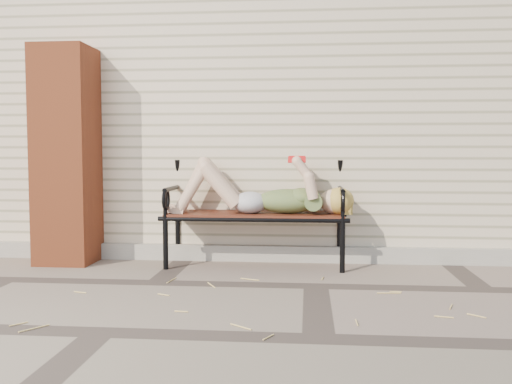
# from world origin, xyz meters

# --- Properties ---
(ground) EXTENTS (80.00, 80.00, 0.00)m
(ground) POSITION_xyz_m (0.00, 0.00, 0.00)
(ground) COLOR #76645A
(ground) RESTS_ON ground
(house_wall) EXTENTS (8.00, 4.00, 3.00)m
(house_wall) POSITION_xyz_m (0.00, 3.00, 1.50)
(house_wall) COLOR beige
(house_wall) RESTS_ON ground
(foundation_strip) EXTENTS (8.00, 0.10, 0.15)m
(foundation_strip) POSITION_xyz_m (0.00, 0.97, 0.07)
(foundation_strip) COLOR #AEA99D
(foundation_strip) RESTS_ON ground
(brick_pillar) EXTENTS (0.50, 0.50, 2.00)m
(brick_pillar) POSITION_xyz_m (-2.30, 0.75, 1.00)
(brick_pillar) COLOR #A54825
(brick_pillar) RESTS_ON ground
(garden_bench) EXTENTS (1.75, 0.70, 1.14)m
(garden_bench) POSITION_xyz_m (-0.54, 0.86, 0.64)
(garden_bench) COLOR black
(garden_bench) RESTS_ON ground
(reading_woman) EXTENTS (1.65, 0.38, 0.52)m
(reading_woman) POSITION_xyz_m (-0.53, 0.72, 0.67)
(reading_woman) COLOR #0A2F47
(reading_woman) RESTS_ON ground
(straw_scatter) EXTENTS (2.97, 1.54, 0.01)m
(straw_scatter) POSITION_xyz_m (-0.56, -0.61, 0.01)
(straw_scatter) COLOR #E0BF6D
(straw_scatter) RESTS_ON ground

